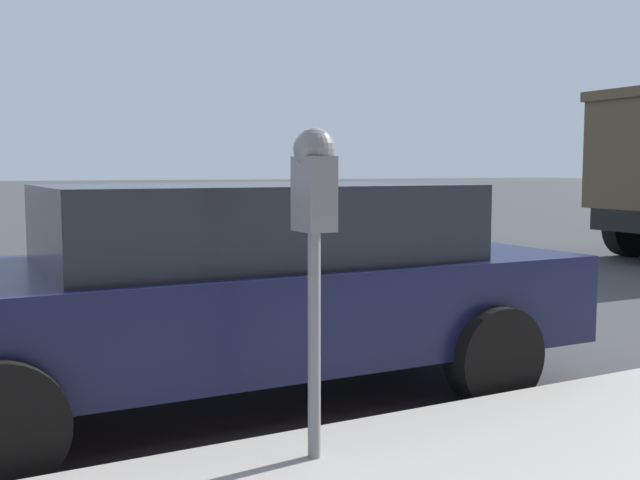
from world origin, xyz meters
name	(u,v)px	position (x,y,z in m)	size (l,w,h in m)	color
ground_plane	(246,353)	(0.00, 0.00, 0.00)	(220.00, 220.00, 0.00)	#424244
parking_meter	(314,208)	(-2.57, 0.71, 1.31)	(0.21, 0.19, 1.53)	gray
car_navy	(234,284)	(-1.08, 0.52, 0.75)	(2.09, 4.67, 1.39)	#14193D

